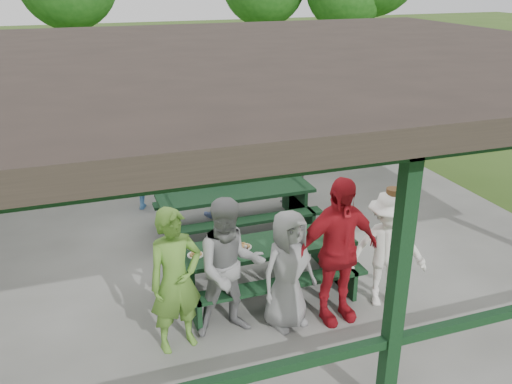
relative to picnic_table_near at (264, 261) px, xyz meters
name	(u,v)px	position (x,y,z in m)	size (l,w,h in m)	color
ground	(261,254)	(0.39, 1.20, -0.57)	(90.00, 90.00, 0.00)	#335219
concrete_slab	(261,251)	(0.39, 1.20, -0.52)	(10.00, 8.00, 0.10)	slate
pavilion_structure	(262,61)	(0.39, 1.20, 2.59)	(10.60, 8.60, 3.24)	black
picnic_table_near	(264,261)	(0.00, 0.00, 0.00)	(2.57, 1.39, 0.75)	black
picnic_table_far	(236,206)	(0.22, 2.00, 0.00)	(2.72, 1.39, 0.75)	black
table_setting	(265,241)	(0.02, 0.04, 0.31)	(2.53, 0.45, 0.10)	white
contestant_green	(176,281)	(-1.40, -0.81, 0.44)	(0.67, 0.44, 1.83)	#5D9032
contestant_grey_left	(230,268)	(-0.72, -0.75, 0.44)	(0.89, 0.69, 1.83)	gray
contestant_grey_mid	(288,270)	(0.02, -0.84, 0.33)	(0.78, 0.51, 1.60)	gray
contestant_red	(337,251)	(0.66, -0.92, 0.52)	(1.17, 0.49, 1.99)	#AA1520
contestant_white_fedora	(388,250)	(1.46, -0.84, 0.36)	(1.21, 0.92, 1.71)	white
spectator_lblue	(219,176)	(0.13, 2.75, 0.30)	(1.44, 0.46, 1.55)	#96ADE8
spectator_blue	(147,161)	(-1.08, 3.45, 0.51)	(0.72, 0.47, 1.97)	#467AB6
spectator_grey	(290,164)	(1.62, 2.94, 0.30)	(0.75, 0.58, 1.54)	gray
pickup_truck	(233,96)	(2.61, 10.03, 0.13)	(2.34, 5.08, 1.41)	silver
farm_trailer	(43,114)	(-3.05, 9.45, 0.13)	(4.08, 1.86, 1.43)	#1C549C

